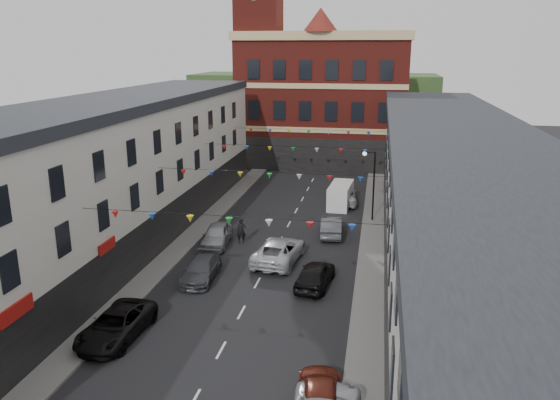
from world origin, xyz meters
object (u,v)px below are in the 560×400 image
Objects in this scene: car_right_f at (343,196)px; street_lamp at (371,176)px; car_right_d at (315,275)px; moving_car at (279,251)px; car_left_d at (201,269)px; car_right_c at (320,393)px; car_right_e at (331,226)px; white_van at (340,195)px; car_left_c at (116,325)px; pedestrian at (241,231)px; car_left_e at (217,235)px.

street_lamp is at bearing 112.98° from car_right_f.
car_right_d is 4.59m from moving_car.
moving_car is at bearing 38.64° from car_left_d.
car_right_d reaches higher than car_right_c.
car_right_e is at bearing -83.50° from car_right_d.
moving_car is (-3.02, -6.17, 0.06)m from car_right_e.
white_van reaches higher than car_right_d.
car_left_c is at bearing 67.33° from moving_car.
car_left_d is 0.97× the size of white_van.
car_right_e is at bearing -124.71° from street_lamp.
moving_car reaches higher than car_right_d.
car_right_e is 8.25m from white_van.
car_right_e is 0.95× the size of white_van.
car_right_f is 2.76× the size of pedestrian.
car_right_d is at bearing 44.18° from car_left_c.
street_lamp is at bearing -52.34° from white_van.
street_lamp is 17.64m from car_left_d.
pedestrian is (-7.93, 18.27, 0.33)m from car_right_c.
car_left_d is 1.04× the size of car_right_c.
car_right_d is (8.06, -5.96, -0.01)m from car_left_e.
car_left_c is at bearing -106.52° from car_left_d.
white_van is at bearing 77.47° from car_right_f.
car_left_e is 10.02m from car_right_d.
car_right_f is (7.56, 19.20, 0.07)m from car_left_d.
car_right_e is 7.14m from pedestrian.
car_right_e is (8.15, 3.76, -0.03)m from car_left_e.
car_left_c is at bearing -25.82° from car_right_c.
car_left_c is 7.96m from car_left_d.
moving_car is at bearing -80.30° from car_right_c.
car_right_e is 0.78× the size of moving_car.
car_left_e reaches higher than car_right_c.
car_right_c is 0.98× the size of car_right_d.
street_lamp is 1.32× the size of car_right_d.
street_lamp is 5.92m from car_right_e.
car_left_c is 14.86m from pedestrian.
moving_car is (5.14, -2.41, 0.03)m from car_left_e.
car_right_d is 0.85× the size of car_right_f.
car_right_d is 17.96m from white_van.
moving_car is (4.28, 3.77, 0.14)m from car_left_d.
car_left_c is 1.13× the size of car_left_e.
white_van is 13.07m from pedestrian.
white_van is at bearing -95.28° from car_right_e.
car_right_e is 9.27m from car_right_f.
street_lamp reaches higher than car_left_c.
car_left_e reaches higher than car_right_f.
pedestrian is at bearing 82.32° from car_left_c.
moving_car is at bearing -43.45° from car_right_d.
street_lamp is 5.71m from white_van.
car_left_e is at bearing -120.59° from white_van.
car_left_c is 28.55m from car_right_f.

